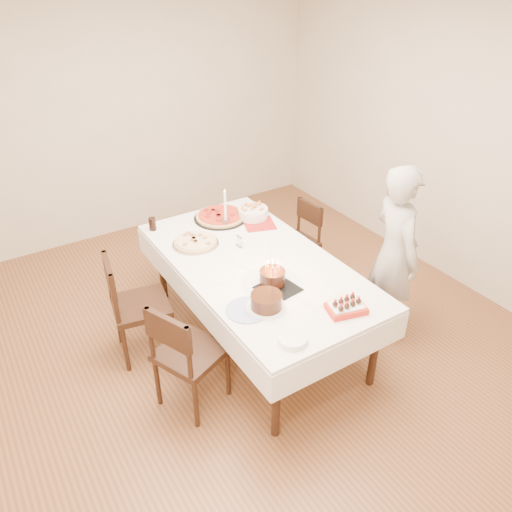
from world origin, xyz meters
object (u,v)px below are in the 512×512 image
pizza_pepperoni (220,216)px  layer_cake (266,301)px  chair_right_savory (295,243)px  cola_glass (152,224)px  chair_left_dessert (191,353)px  pasta_bowl (253,213)px  birthday_cake (272,273)px  strawberry_box (346,307)px  person (394,254)px  dining_table (256,300)px  pizza_white (196,242)px  chair_left_savory (141,306)px  taper_candle (225,208)px

pizza_pepperoni → layer_cake: layer_cake is taller
chair_right_savory → cola_glass: size_ratio=6.88×
chair_left_dessert → pasta_bowl: 1.57m
pasta_bowl → birthday_cake: birthday_cake is taller
pasta_bowl → strawberry_box: size_ratio=1.07×
chair_right_savory → layer_cake: 1.57m
person → chair_right_savory: bearing=25.1°
dining_table → person: bearing=-27.4°
dining_table → pizza_white: pizza_white is taller
chair_right_savory → pasta_bowl: bearing=161.9°
chair_left_savory → pizza_pepperoni: size_ratio=1.89×
pasta_bowl → pizza_white: bearing=-166.9°
person → birthday_cake: bearing=94.9°
pizza_pepperoni → cola_glass: bearing=168.1°
chair_left_dessert → person: bearing=152.1°
pizza_white → pasta_bowl: bearing=13.1°
dining_table → person: person is taller
birthday_cake → chair_right_savory: bearing=45.1°
chair_right_savory → pizza_pepperoni: (-0.68, 0.25, 0.38)m
person → birthday_cake: 1.08m
pizza_white → chair_left_savory: bearing=-164.0°
taper_candle → birthday_cake: size_ratio=1.93×
chair_left_dessert → birthday_cake: birthday_cake is taller
person → dining_table: bearing=77.9°
pasta_bowl → chair_left_dessert: bearing=-138.6°
person → pasta_bowl: person is taller
pizza_pepperoni → pizza_white: bearing=-143.1°
dining_table → strawberry_box: bearing=-78.0°
pasta_bowl → birthday_cake: (-0.44, -0.98, 0.05)m
cola_glass → birthday_cake: (0.42, -1.25, 0.04)m
taper_candle → layer_cake: 1.24m
strawberry_box → chair_left_savory: bearing=131.3°
birthday_cake → layer_cake: bearing=-132.2°
chair_left_dessert → strawberry_box: 1.12m
chair_right_savory → pizza_white: size_ratio=2.03×
chair_right_savory → layer_cake: (-1.06, -1.09, 0.41)m
layer_cake → birthday_cake: size_ratio=1.48×
birthday_cake → strawberry_box: (0.24, -0.53, -0.07)m
person → birthday_cake: person is taller
pizza_pepperoni → pasta_bowl: 0.30m
person → strawberry_box: size_ratio=5.90×
chair_left_savory → layer_cake: (0.61, -0.87, 0.35)m
pizza_pepperoni → taper_candle: (-0.03, -0.16, 0.16)m
pizza_pepperoni → taper_candle: 0.23m
person → pasta_bowl: bearing=42.9°
person → pizza_white: person is taller
chair_left_dessert → taper_candle: (0.86, 1.00, 0.48)m
chair_left_savory → cola_glass: 0.79m
dining_table → strawberry_box: strawberry_box is taller
strawberry_box → cola_glass: bearing=110.3°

